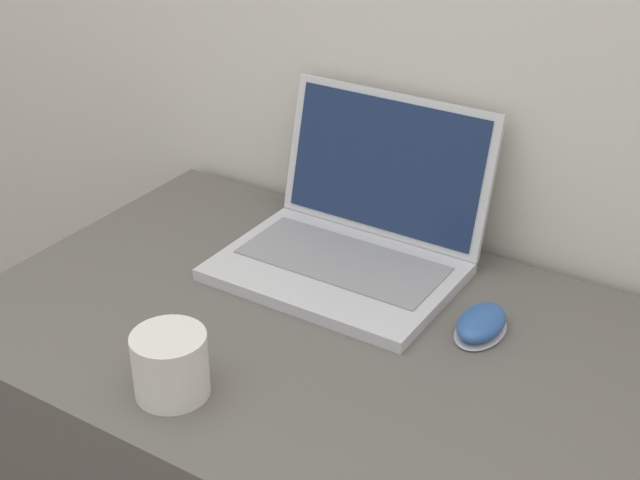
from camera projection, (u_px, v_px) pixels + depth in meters
The scene contains 3 objects.
laptop at pixel (354, 233), 1.47m from camera, with size 0.38×0.33×0.26m.
drink_cup at pixel (170, 363), 1.17m from camera, with size 0.10×0.10×0.09m.
computer_mouse at pixel (481, 324), 1.31m from camera, with size 0.07×0.11×0.04m.
Camera 1 is at (0.59, -0.59, 1.48)m, focal length 50.00 mm.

